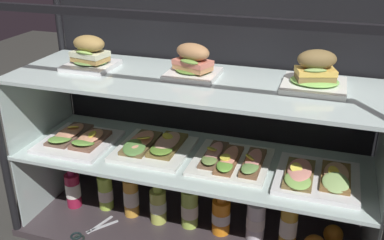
{
  "coord_description": "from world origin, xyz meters",
  "views": [
    {
      "loc": [
        0.44,
        -1.34,
        1.12
      ],
      "look_at": [
        0.0,
        0.0,
        0.5
      ],
      "focal_mm": 40.92,
      "sensor_mm": 36.0,
      "label": 1
    }
  ],
  "objects_px": {
    "juice_bottle_back_right": "(105,191)",
    "orange_fruit_rolled_forward": "(333,234)",
    "plated_roll_sandwich_near_right_corner": "(193,64)",
    "open_sandwich_tray_near_left_corner": "(154,146)",
    "juice_bottle_back_center": "(73,189)",
    "open_sandwich_tray_far_right": "(317,177)",
    "plated_roll_sandwich_far_left": "(315,75)",
    "plated_roll_sandwich_center": "(90,55)",
    "open_sandwich_tray_near_right_corner": "(231,160)",
    "juice_bottle_tucked_behind": "(158,205)",
    "juice_bottle_front_middle": "(131,196)",
    "juice_bottle_back_left": "(256,220)",
    "juice_bottle_front_second": "(289,224)",
    "juice_bottle_front_right_end": "(221,215)",
    "kitchen_scissors": "(84,234)",
    "open_sandwich_tray_center": "(78,139)",
    "juice_bottle_front_fourth": "(190,207)"
  },
  "relations": [
    {
      "from": "juice_bottle_back_right",
      "to": "orange_fruit_rolled_forward",
      "type": "height_order",
      "value": "juice_bottle_back_right"
    },
    {
      "from": "plated_roll_sandwich_near_right_corner",
      "to": "juice_bottle_back_right",
      "type": "height_order",
      "value": "plated_roll_sandwich_near_right_corner"
    },
    {
      "from": "open_sandwich_tray_near_left_corner",
      "to": "juice_bottle_back_center",
      "type": "height_order",
      "value": "open_sandwich_tray_near_left_corner"
    },
    {
      "from": "open_sandwich_tray_far_right",
      "to": "orange_fruit_rolled_forward",
      "type": "relative_size",
      "value": 3.72
    },
    {
      "from": "plated_roll_sandwich_near_right_corner",
      "to": "plated_roll_sandwich_far_left",
      "type": "height_order",
      "value": "plated_roll_sandwich_far_left"
    },
    {
      "from": "plated_roll_sandwich_far_left",
      "to": "juice_bottle_back_right",
      "type": "height_order",
      "value": "plated_roll_sandwich_far_left"
    },
    {
      "from": "plated_roll_sandwich_center",
      "to": "plated_roll_sandwich_near_right_corner",
      "type": "relative_size",
      "value": 0.99
    },
    {
      "from": "plated_roll_sandwich_near_right_corner",
      "to": "open_sandwich_tray_near_right_corner",
      "type": "distance_m",
      "value": 0.37
    },
    {
      "from": "plated_roll_sandwich_far_left",
      "to": "juice_bottle_tucked_behind",
      "type": "distance_m",
      "value": 0.79
    },
    {
      "from": "juice_bottle_front_middle",
      "to": "juice_bottle_back_left",
      "type": "relative_size",
      "value": 1.09
    },
    {
      "from": "open_sandwich_tray_near_right_corner",
      "to": "juice_bottle_back_center",
      "type": "xyz_separation_m",
      "value": [
        -0.67,
        -0.0,
        -0.25
      ]
    },
    {
      "from": "plated_roll_sandwich_near_right_corner",
      "to": "juice_bottle_back_right",
      "type": "xyz_separation_m",
      "value": [
        -0.38,
        -0.02,
        -0.58
      ]
    },
    {
      "from": "open_sandwich_tray_near_left_corner",
      "to": "open_sandwich_tray_far_right",
      "type": "relative_size",
      "value": 1.0
    },
    {
      "from": "juice_bottle_back_right",
      "to": "juice_bottle_front_second",
      "type": "distance_m",
      "value": 0.76
    },
    {
      "from": "plated_roll_sandwich_far_left",
      "to": "orange_fruit_rolled_forward",
      "type": "distance_m",
      "value": 0.64
    },
    {
      "from": "plated_roll_sandwich_far_left",
      "to": "juice_bottle_front_right_end",
      "type": "height_order",
      "value": "plated_roll_sandwich_far_left"
    },
    {
      "from": "kitchen_scissors",
      "to": "plated_roll_sandwich_far_left",
      "type": "bearing_deg",
      "value": 15.6
    },
    {
      "from": "plated_roll_sandwich_center",
      "to": "open_sandwich_tray_near_left_corner",
      "type": "height_order",
      "value": "plated_roll_sandwich_center"
    },
    {
      "from": "orange_fruit_rolled_forward",
      "to": "juice_bottle_back_right",
      "type": "bearing_deg",
      "value": -175.99
    },
    {
      "from": "juice_bottle_front_middle",
      "to": "kitchen_scissors",
      "type": "xyz_separation_m",
      "value": [
        -0.12,
        -0.18,
        -0.09
      ]
    },
    {
      "from": "juice_bottle_back_left",
      "to": "kitchen_scissors",
      "type": "xyz_separation_m",
      "value": [
        -0.63,
        -0.19,
        -0.08
      ]
    },
    {
      "from": "plated_roll_sandwich_far_left",
      "to": "open_sandwich_tray_center",
      "type": "distance_m",
      "value": 0.92
    },
    {
      "from": "juice_bottle_back_center",
      "to": "juice_bottle_back_right",
      "type": "relative_size",
      "value": 1.05
    },
    {
      "from": "juice_bottle_tucked_behind",
      "to": "orange_fruit_rolled_forward",
      "type": "xyz_separation_m",
      "value": [
        0.67,
        0.09,
        -0.04
      ]
    },
    {
      "from": "plated_roll_sandwich_far_left",
      "to": "open_sandwich_tray_far_right",
      "type": "height_order",
      "value": "plated_roll_sandwich_far_left"
    },
    {
      "from": "plated_roll_sandwich_near_right_corner",
      "to": "juice_bottle_front_fourth",
      "type": "distance_m",
      "value": 0.58
    },
    {
      "from": "plated_roll_sandwich_center",
      "to": "plated_roll_sandwich_far_left",
      "type": "bearing_deg",
      "value": 2.09
    },
    {
      "from": "open_sandwich_tray_far_right",
      "to": "juice_bottle_front_middle",
      "type": "height_order",
      "value": "open_sandwich_tray_far_right"
    },
    {
      "from": "open_sandwich_tray_far_right",
      "to": "juice_bottle_back_right",
      "type": "bearing_deg",
      "value": 176.35
    },
    {
      "from": "plated_roll_sandwich_near_right_corner",
      "to": "juice_bottle_back_center",
      "type": "xyz_separation_m",
      "value": [
        -0.51,
        -0.05,
        -0.58
      ]
    },
    {
      "from": "open_sandwich_tray_center",
      "to": "plated_roll_sandwich_center",
      "type": "bearing_deg",
      "value": 39.96
    },
    {
      "from": "juice_bottle_back_right",
      "to": "juice_bottle_tucked_behind",
      "type": "height_order",
      "value": "juice_bottle_back_right"
    },
    {
      "from": "plated_roll_sandwich_center",
      "to": "open_sandwich_tray_far_right",
      "type": "height_order",
      "value": "plated_roll_sandwich_center"
    },
    {
      "from": "juice_bottle_front_fourth",
      "to": "kitchen_scissors",
      "type": "distance_m",
      "value": 0.42
    },
    {
      "from": "open_sandwich_tray_near_left_corner",
      "to": "open_sandwich_tray_far_right",
      "type": "xyz_separation_m",
      "value": [
        0.6,
        -0.03,
        -0.0
      ]
    },
    {
      "from": "juice_bottle_front_right_end",
      "to": "juice_bottle_back_right",
      "type": "bearing_deg",
      "value": 179.36
    },
    {
      "from": "juice_bottle_front_middle",
      "to": "open_sandwich_tray_near_right_corner",
      "type": "bearing_deg",
      "value": -2.56
    },
    {
      "from": "plated_roll_sandwich_far_left",
      "to": "juice_bottle_back_left",
      "type": "height_order",
      "value": "plated_roll_sandwich_far_left"
    },
    {
      "from": "open_sandwich_tray_near_left_corner",
      "to": "juice_bottle_front_right_end",
      "type": "relative_size",
      "value": 1.43
    },
    {
      "from": "open_sandwich_tray_near_left_corner",
      "to": "juice_bottle_tucked_behind",
      "type": "relative_size",
      "value": 1.39
    },
    {
      "from": "plated_roll_sandwich_center",
      "to": "juice_bottle_front_right_end",
      "type": "height_order",
      "value": "plated_roll_sandwich_center"
    },
    {
      "from": "open_sandwich_tray_center",
      "to": "open_sandwich_tray_far_right",
      "type": "relative_size",
      "value": 1.0
    },
    {
      "from": "plated_roll_sandwich_far_left",
      "to": "juice_bottle_tucked_behind",
      "type": "height_order",
      "value": "plated_roll_sandwich_far_left"
    },
    {
      "from": "open_sandwich_tray_near_right_corner",
      "to": "juice_bottle_back_right",
      "type": "relative_size",
      "value": 1.35
    },
    {
      "from": "juice_bottle_front_middle",
      "to": "plated_roll_sandwich_center",
      "type": "bearing_deg",
      "value": 176.92
    },
    {
      "from": "juice_bottle_front_fourth",
      "to": "juice_bottle_back_center",
      "type": "bearing_deg",
      "value": -176.99
    },
    {
      "from": "juice_bottle_back_left",
      "to": "juice_bottle_tucked_behind",
      "type": "bearing_deg",
      "value": -176.93
    },
    {
      "from": "plated_roll_sandwich_far_left",
      "to": "juice_bottle_front_fourth",
      "type": "distance_m",
      "value": 0.71
    },
    {
      "from": "open_sandwich_tray_far_right",
      "to": "kitchen_scissors",
      "type": "bearing_deg",
      "value": -170.43
    },
    {
      "from": "plated_roll_sandwich_center",
      "to": "open_sandwich_tray_near_right_corner",
      "type": "xyz_separation_m",
      "value": [
        0.55,
        -0.03,
        -0.33
      ]
    }
  ]
}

